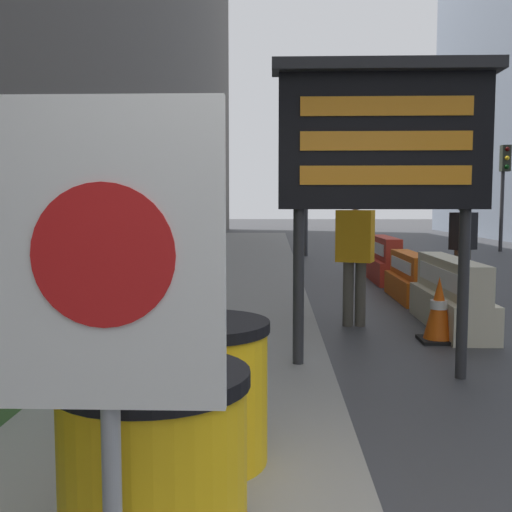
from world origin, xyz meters
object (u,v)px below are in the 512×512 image
jersey_barrier_orange_far (410,279)px  jersey_barrier_cream (450,297)px  warning_sign (106,286)px  barrel_drum_foreground (154,469)px  traffic_cone_mid (439,310)px  message_board (383,142)px  traffic_cone_near (423,288)px  pedestrian_passerby (463,239)px  traffic_light_far_side (504,174)px  jersey_barrier_red_striped (385,262)px  pedestrian_worker (355,247)px  barrel_drum_middle (202,391)px  traffic_light_near_curb (306,168)px

jersey_barrier_orange_far → jersey_barrier_cream: bearing=-90.0°
jersey_barrier_cream → warning_sign: bearing=-115.1°
barrel_drum_foreground → traffic_cone_mid: bearing=62.6°
message_board → jersey_barrier_cream: size_ratio=1.30×
message_board → jersey_barrier_orange_far: size_ratio=1.54×
jersey_barrier_cream → jersey_barrier_orange_far: jersey_barrier_cream is taller
traffic_cone_near → pedestrian_passerby: pedestrian_passerby is taller
traffic_cone_mid → traffic_light_far_side: size_ratio=0.22×
traffic_cone_mid → barrel_drum_foreground: bearing=-117.4°
warning_sign → traffic_light_far_side: bearing=66.3°
jersey_barrier_red_striped → warning_sign: bearing=-104.7°
barrel_drum_foreground → jersey_barrier_red_striped: 10.16m
traffic_cone_near → pedestrian_worker: 2.08m
warning_sign → message_board: (1.44, 3.58, 0.78)m
traffic_cone_near → pedestrian_worker: pedestrian_worker is taller
jersey_barrier_red_striped → traffic_cone_near: bearing=-89.0°
message_board → traffic_cone_mid: (0.91, 1.43, -1.74)m
traffic_light_far_side → warning_sign: bearing=-113.7°
traffic_cone_mid → traffic_cone_near: bearing=80.2°
jersey_barrier_orange_far → traffic_cone_mid: bearing=-96.7°
message_board → barrel_drum_foreground: bearing=-114.9°
barrel_drum_middle → traffic_cone_near: bearing=65.5°
traffic_cone_near → message_board: bearing=-109.2°
jersey_barrier_cream → jersey_barrier_red_striped: 4.53m
jersey_barrier_red_striped → traffic_cone_mid: size_ratio=2.53×
barrel_drum_middle → pedestrian_passerby: size_ratio=0.49×
message_board → pedestrian_worker: bearing=88.2°
warning_sign → pedestrian_worker: 6.08m
pedestrian_worker → pedestrian_passerby: bearing=70.2°
traffic_cone_mid → pedestrian_worker: pedestrian_worker is taller
warning_sign → message_board: 3.94m
traffic_light_far_side → pedestrian_passerby: 10.60m
jersey_barrier_red_striped → traffic_light_far_side: (5.22, 7.73, 2.12)m
pedestrian_worker → traffic_light_near_curb: bearing=110.6°
barrel_drum_foreground → message_board: size_ratio=0.29×
jersey_barrier_cream → traffic_cone_near: bearing=88.1°
barrel_drum_middle → barrel_drum_foreground: bearing=-93.9°
barrel_drum_foreground → traffic_light_far_side: traffic_light_far_side is taller
jersey_barrier_cream → barrel_drum_middle: bearing=-121.5°
message_board → jersey_barrier_orange_far: message_board is taller
traffic_light_near_curb → warning_sign: bearing=-95.0°
warning_sign → pedestrian_passerby: 9.24m
pedestrian_worker → barrel_drum_middle: bearing=-88.0°
jersey_barrier_red_striped → traffic_cone_mid: jersey_barrier_red_striped is taller
jersey_barrier_red_striped → traffic_cone_mid: 5.32m
message_board → traffic_light_near_curb: traffic_light_near_curb is taller
traffic_cone_mid → pedestrian_passerby: (1.33, 3.45, 0.60)m
warning_sign → traffic_light_far_side: (7.93, 18.06, 1.20)m
warning_sign → jersey_barrier_cream: (2.71, 5.79, -0.93)m
traffic_light_near_curb → pedestrian_passerby: 8.13m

